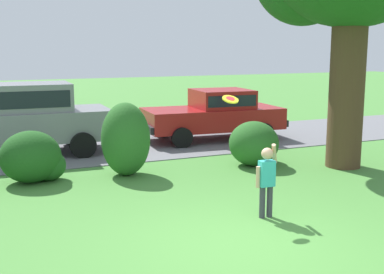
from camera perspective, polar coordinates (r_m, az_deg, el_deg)
ground_plane at (r=7.63m, az=5.48°, el=-12.01°), size 80.00×80.00×0.00m
driveway_strip at (r=14.75m, az=-9.56°, el=-1.18°), size 28.00×4.40×0.02m
shrub_centre_left at (r=11.34m, az=-17.36°, el=-2.31°), size 1.38×1.12×1.12m
shrub_centre at (r=11.44m, az=-7.47°, el=-0.24°), size 1.09×1.16×1.65m
shrub_centre_right at (r=12.52m, az=7.13°, el=-0.84°), size 1.35×1.30×1.09m
parked_sedan at (r=15.74m, az=2.62°, el=2.75°), size 4.52×2.33×1.56m
parked_suv at (r=14.13m, az=-18.50°, el=2.32°), size 4.75×2.21×1.92m
child_thrower at (r=8.64m, az=8.39°, el=-4.41°), size 0.46×0.25×1.29m
frisbee at (r=8.59m, az=4.33°, el=4.26°), size 0.28×0.27×0.14m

